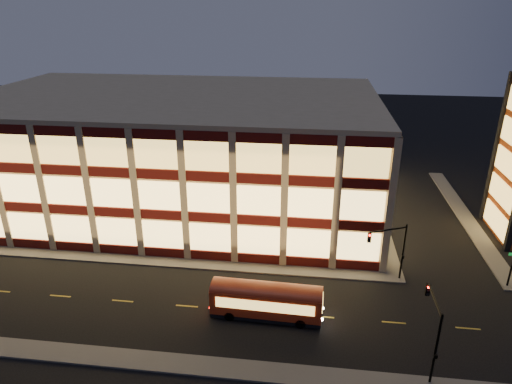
# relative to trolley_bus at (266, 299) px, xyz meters

# --- Properties ---
(ground) EXTENTS (200.00, 200.00, 0.00)m
(ground) POSITION_rel_trolley_bus_xyz_m (-11.17, 6.49, -1.77)
(ground) COLOR black
(ground) RESTS_ON ground
(sidewalk_office_south) EXTENTS (54.00, 2.00, 0.15)m
(sidewalk_office_south) POSITION_rel_trolley_bus_xyz_m (-14.17, 7.49, -1.69)
(sidewalk_office_south) COLOR #514F4C
(sidewalk_office_south) RESTS_ON ground
(sidewalk_office_east) EXTENTS (2.00, 30.00, 0.15)m
(sidewalk_office_east) POSITION_rel_trolley_bus_xyz_m (11.83, 23.49, -1.69)
(sidewalk_office_east) COLOR #514F4C
(sidewalk_office_east) RESTS_ON ground
(sidewalk_tower_west) EXTENTS (2.00, 30.00, 0.15)m
(sidewalk_tower_west) POSITION_rel_trolley_bus_xyz_m (22.83, 23.49, -1.69)
(sidewalk_tower_west) COLOR #514F4C
(sidewalk_tower_west) RESTS_ON ground
(sidewalk_near) EXTENTS (100.00, 2.00, 0.15)m
(sidewalk_near) POSITION_rel_trolley_bus_xyz_m (-11.17, -6.51, -1.69)
(sidewalk_near) COLOR #514F4C
(sidewalk_near) RESTS_ON ground
(office_building) EXTENTS (50.45, 30.45, 14.50)m
(office_building) POSITION_rel_trolley_bus_xyz_m (-14.09, 23.40, 5.48)
(office_building) COLOR tan
(office_building) RESTS_ON ground
(traffic_signal_far) EXTENTS (3.79, 1.87, 6.00)m
(traffic_signal_far) POSITION_rel_trolley_bus_xyz_m (11.04, 6.73, 2.35)
(traffic_signal_far) COLOR black
(traffic_signal_far) RESTS_ON ground
(traffic_signal_near) EXTENTS (0.32, 4.45, 6.00)m
(traffic_signal_near) POSITION_rel_trolley_bus_xyz_m (12.33, -4.54, 2.36)
(traffic_signal_near) COLOR black
(traffic_signal_near) RESTS_ON ground
(trolley_bus) EXTENTS (9.49, 2.77, 3.19)m
(trolley_bus) POSITION_rel_trolley_bus_xyz_m (0.00, 0.00, 0.00)
(trolley_bus) COLOR #9B2108
(trolley_bus) RESTS_ON ground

